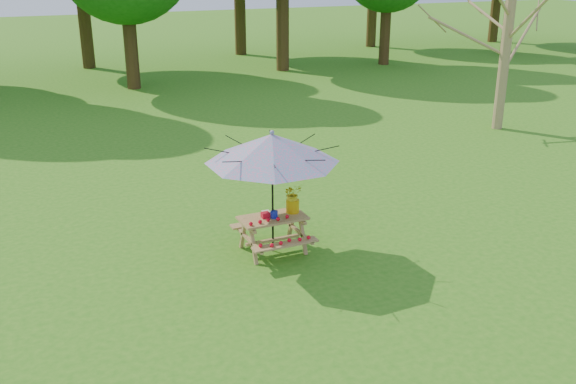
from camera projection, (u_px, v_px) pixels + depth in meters
name	position (u px, v px, depth m)	size (l,w,h in m)	color
picnic_table	(273.00, 235.00, 11.59)	(1.20, 1.32, 0.67)	olive
patio_umbrella	(272.00, 148.00, 11.03)	(3.04, 3.04, 2.27)	black
produce_bins	(269.00, 214.00, 11.45)	(0.27, 0.32, 0.13)	red
tomatoes_row	(269.00, 220.00, 11.25)	(0.77, 0.13, 0.07)	red
flower_bucket	(293.00, 197.00, 11.59)	(0.33, 0.29, 0.54)	#D6980B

